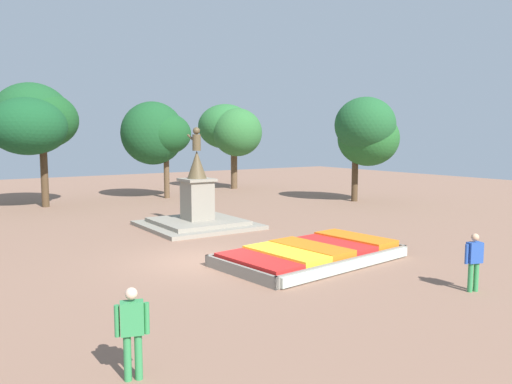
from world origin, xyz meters
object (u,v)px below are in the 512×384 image
Objects in this scene: flower_planter at (313,254)px; statue_monument at (197,210)px; pedestrian_crossing_plaza at (132,327)px; pedestrian_near_planter at (474,259)px.

statue_monument is (-0.29, 7.73, 0.54)m from flower_planter.
statue_monument is 2.91× the size of pedestrian_crossing_plaza.
flower_planter is 5.11m from pedestrian_near_planter.
statue_monument is at bearing 97.36° from pedestrian_near_planter.
pedestrian_near_planter is (1.63, -12.62, 0.11)m from statue_monument.
pedestrian_crossing_plaza is at bearing -149.76° from flower_planter.
flower_planter is 7.76m from statue_monument.
pedestrian_crossing_plaza is at bearing 177.90° from pedestrian_near_planter.
flower_planter is 9.07m from pedestrian_crossing_plaza.
pedestrian_near_planter is at bearing -74.62° from flower_planter.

